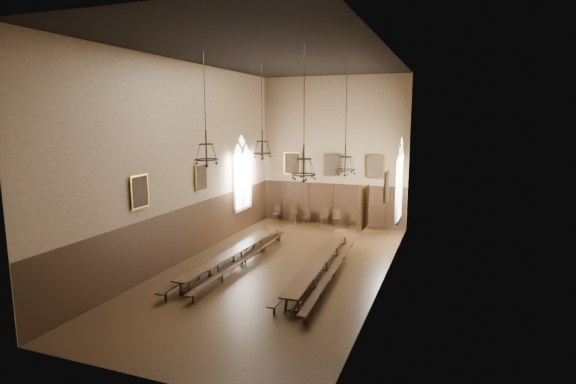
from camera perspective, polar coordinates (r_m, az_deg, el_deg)
The scene contains 32 objects.
floor at distance 19.93m, azimuth -1.17°, elevation -9.70°, with size 9.00×18.00×0.02m, color black.
ceiling at distance 19.01m, azimuth -1.26°, elevation 16.95°, with size 9.00×18.00×0.02m, color black.
wall_back at distance 27.49m, azimuth 5.75°, elevation 5.14°, with size 9.00×0.02×9.00m, color #7E674D.
wall_front at distance 11.16m, azimuth -18.53°, elevation -1.43°, with size 9.00×0.02×9.00m, color #7E674D.
wall_left at distance 21.02m, azimuth -12.74°, elevation 3.68°, with size 0.02×18.00×9.00m, color #7E674D.
wall_right at distance 17.79m, azimuth 12.43°, elevation 2.70°, with size 0.02×18.00×9.00m, color #7E674D.
wainscot_panelling at distance 19.55m, azimuth -1.18°, elevation -6.21°, with size 9.00×18.00×2.50m, color black, non-canonical shape.
table_left at distance 20.57m, azimuth -6.39°, elevation -8.08°, with size 0.89×9.05×0.70m.
table_right at distance 19.35m, azimuth 4.32°, elevation -9.11°, with size 1.16×9.61×0.75m.
bench_left_outer at distance 20.82m, azimuth -8.04°, elevation -8.07°, with size 0.67×10.27×0.46m.
bench_left_inner at distance 20.24m, azimuth -5.45°, elevation -8.60°, with size 0.41×9.44×0.42m.
bench_right_inner at distance 19.45m, azimuth 2.87°, elevation -9.28°, with size 0.66×9.84×0.44m.
bench_right_outer at distance 18.93m, azimuth 5.85°, elevation -9.85°, with size 0.78×9.93×0.45m.
chair_0 at distance 28.82m, azimuth -1.42°, elevation -3.11°, with size 0.47×0.47×0.92m.
chair_1 at distance 28.30m, azimuth 0.64°, elevation -3.27°, with size 0.51×0.51×1.04m.
chair_2 at distance 28.14m, azimuth 2.27°, elevation -3.46°, with size 0.49×0.49×0.87m.
chair_3 at distance 27.70m, azimuth 4.54°, elevation -3.60°, with size 0.45×0.45×1.00m.
chair_4 at distance 27.60m, azimuth 6.19°, elevation -3.69°, with size 0.54×0.54×0.97m.
chair_5 at distance 27.38m, azimuth 8.17°, elevation -3.88°, with size 0.43×0.43×0.91m.
chandelier_back_left at distance 21.52m, azimuth -3.29°, elevation 5.63°, with size 0.90×0.90×4.33m.
chandelier_back_right at distance 20.56m, azimuth 7.27°, elevation 3.66°, with size 0.91×0.91×4.99m.
chandelier_front_left at distance 17.60m, azimuth -10.33°, elevation 4.94°, with size 0.92×0.92×4.24m.
chandelier_front_right at distance 15.71m, azimuth 2.01°, elevation 3.33°, with size 0.85×0.85×4.60m.
portrait_back_0 at distance 28.20m, azimuth 0.53°, elevation 3.66°, with size 1.10×0.12×1.40m.
portrait_back_1 at distance 27.43m, azimuth 5.65°, elevation 3.46°, with size 1.10×0.12×1.40m.
portrait_back_2 at distance 26.89m, azimuth 11.03°, elevation 3.21°, with size 1.10×0.12×1.40m.
portrait_left_0 at distance 21.88m, azimuth -10.96°, elevation 1.84°, with size 0.12×1.00×1.30m.
portrait_left_1 at distance 18.23m, azimuth -18.31°, elevation 0.06°, with size 0.12×1.00×1.30m.
portrait_right_0 at distance 18.90m, azimuth 12.39°, elevation 0.63°, with size 0.12×1.00×1.30m.
portrait_right_1 at distance 14.52m, azimuth 9.85°, elevation -1.89°, with size 0.12×1.00×1.30m.
window_right at distance 23.35m, azimuth 14.06°, elevation 1.45°, with size 0.20×2.20×4.60m, color white, non-canonical shape.
window_left at distance 25.86m, azimuth -5.85°, elevation 2.43°, with size 0.20×2.20×4.60m, color white, non-canonical shape.
Camera 1 is at (6.95, -17.51, 6.49)m, focal length 28.00 mm.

